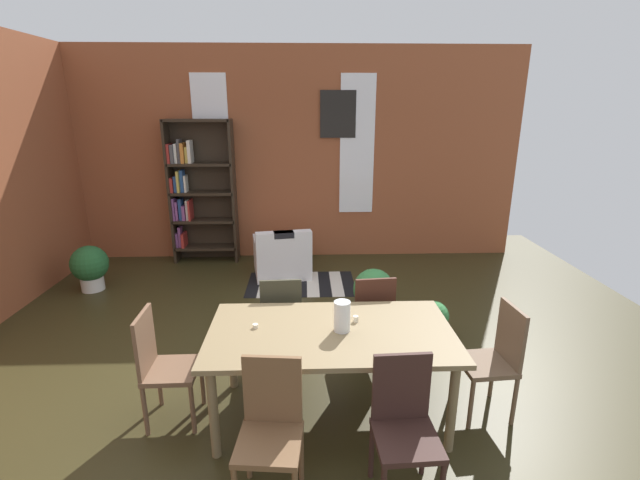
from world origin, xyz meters
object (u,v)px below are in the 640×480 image
object	(u,v)px
dining_chair_head_left	(162,364)
dining_chair_near_left	(271,427)
dining_chair_far_right	(372,317)
armchair_white	(282,257)
dining_chair_near_right	(404,424)
potted_plant_window	(373,291)
dining_table	(331,340)
dining_chair_head_right	(495,357)
potted_plant_corner	(90,266)
potted_plant_by_shelf	(434,318)
bookshelf_tall	(197,190)
dining_chair_far_left	(282,318)
vase_on_table	(342,316)

from	to	relation	value
dining_chair_head_left	dining_chair_near_left	bearing A→B (deg)	-39.28
dining_chair_far_right	armchair_white	distance (m)	2.65
dining_chair_near_right	potted_plant_window	size ratio (longest dim) A/B	1.56
dining_table	dining_chair_head_right	world-z (taller)	dining_chair_head_right
armchair_white	dining_chair_far_right	bearing A→B (deg)	-68.07
dining_chair_head_left	potted_plant_window	distance (m)	2.62
dining_chair_head_right	potted_plant_window	size ratio (longest dim) A/B	1.56
dining_chair_head_right	dining_chair_far_right	distance (m)	1.16
armchair_white	potted_plant_corner	size ratio (longest dim) A/B	1.45
potted_plant_by_shelf	potted_plant_corner	world-z (taller)	potted_plant_corner
bookshelf_tall	armchair_white	distance (m)	1.78
dining_chair_far_left	potted_plant_corner	distance (m)	3.36
dining_chair_far_right	dining_chair_head_left	world-z (taller)	same
dining_table	dining_chair_far_right	world-z (taller)	dining_chair_far_right
dining_chair_near_right	armchair_white	size ratio (longest dim) A/B	1.03
vase_on_table	bookshelf_tall	size ratio (longest dim) A/B	0.11
dining_chair_near_left	potted_plant_corner	distance (m)	4.39
dining_chair_near_left	bookshelf_tall	bearing A→B (deg)	107.74
dining_chair_head_right	dining_chair_far_right	world-z (taller)	same
dining_chair_head_left	potted_plant_corner	xyz separation A→B (m)	(-1.83, 2.70, -0.16)
dining_chair_near_right	potted_plant_corner	distance (m)	4.97
dining_chair_near_right	potted_plant_corner	size ratio (longest dim) A/B	1.49
dining_chair_far_left	potted_plant_by_shelf	bearing A→B (deg)	16.29
dining_chair_near_left	armchair_white	world-z (taller)	dining_chair_near_left
dining_table	dining_chair_head_left	world-z (taller)	dining_chair_head_left
dining_chair_head_left	potted_plant_by_shelf	size ratio (longest dim) A/B	2.22
dining_chair_far_right	bookshelf_tall	bearing A→B (deg)	126.61
dining_chair_near_right	dining_chair_near_left	xyz separation A→B (m)	(-0.85, -0.00, 0.00)
dining_chair_near_left	potted_plant_window	size ratio (longest dim) A/B	1.56
dining_chair_head_left	potted_plant_corner	size ratio (longest dim) A/B	1.49
vase_on_table	potted_plant_corner	world-z (taller)	vase_on_table
armchair_white	dining_chair_far_left	bearing A→B (deg)	-87.14
vase_on_table	dining_chair_near_left	xyz separation A→B (m)	(-0.51, -0.74, -0.39)
vase_on_table	potted_plant_window	bearing A→B (deg)	73.13
dining_chair_head_right	bookshelf_tall	size ratio (longest dim) A/B	0.42
dining_chair_near_right	dining_chair_far_right	distance (m)	1.48
dining_chair_head_right	dining_chair_far_right	xyz separation A→B (m)	(-0.89, 0.74, 0.00)
vase_on_table	armchair_white	world-z (taller)	vase_on_table
dining_chair_far_right	potted_plant_corner	distance (m)	4.09
dining_table	bookshelf_tall	xyz separation A→B (m)	(-1.91, 3.90, 0.48)
dining_chair_far_left	potted_plant_by_shelf	world-z (taller)	dining_chair_far_left
dining_chair_head_right	dining_chair_far_right	bearing A→B (deg)	140.47
dining_chair_head_right	dining_chair_near_left	world-z (taller)	same
dining_table	potted_plant_window	size ratio (longest dim) A/B	3.14
dining_chair_far_right	armchair_white	size ratio (longest dim) A/B	1.03
dining_chair_head_left	armchair_white	bearing A→B (deg)	76.26
dining_chair_near_right	dining_chair_head_right	size ratio (longest dim) A/B	1.00
dining_chair_near_left	potted_plant_window	distance (m)	2.70
dining_chair_far_left	dining_chair_head_left	bearing A→B (deg)	-140.55
vase_on_table	dining_chair_near_left	size ratio (longest dim) A/B	0.26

